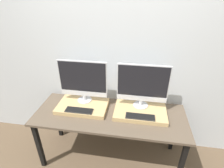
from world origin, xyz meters
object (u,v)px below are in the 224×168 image
Objects in this scene: keyboard_left at (79,110)px; monitor_right at (142,85)px; monitor_left at (83,80)px; keyboard_right at (140,117)px.

monitor_right reaches higher than keyboard_left.
monitor_left is 0.73m from monitor_right.
monitor_left is at bearing 90.00° from keyboard_left.
monitor_left is 1.81× the size of keyboard_right.
keyboard_right is at bearing -90.00° from monitor_right.
monitor_left reaches higher than keyboard_right.
monitor_right is 1.81× the size of keyboard_right.
monitor_right is at bearing 90.00° from keyboard_right.
monitor_left and monitor_right have the same top height.
monitor_right is (0.73, 0.23, 0.29)m from keyboard_left.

